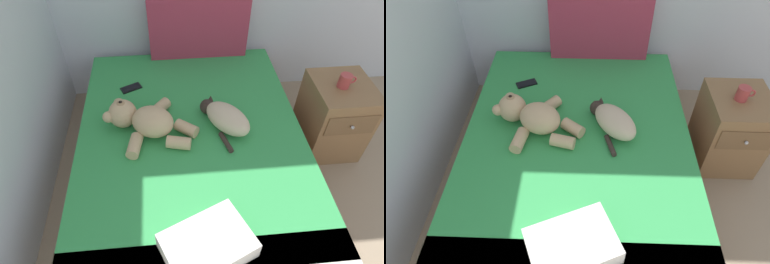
# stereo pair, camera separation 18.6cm
# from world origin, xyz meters

# --- Properties ---
(bed) EXTENTS (1.49, 2.03, 0.45)m
(bed) POSITION_xyz_m (0.99, 3.48, 0.22)
(bed) COLOR olive
(bed) RESTS_ON ground_plane
(patterned_cushion) EXTENTS (0.77, 0.11, 0.49)m
(patterned_cushion) POSITION_xyz_m (1.13, 4.42, 0.69)
(patterned_cushion) COLOR #A5334C
(patterned_cushion) RESTS_ON bed
(cat) EXTENTS (0.35, 0.43, 0.15)m
(cat) POSITION_xyz_m (1.21, 3.57, 0.52)
(cat) COLOR #C6B293
(cat) RESTS_ON bed
(teddy_bear) EXTENTS (0.60, 0.49, 0.20)m
(teddy_bear) POSITION_xyz_m (0.69, 3.58, 0.53)
(teddy_bear) COLOR tan
(teddy_bear) RESTS_ON bed
(cell_phone) EXTENTS (0.16, 0.13, 0.01)m
(cell_phone) POSITION_xyz_m (0.59, 4.01, 0.45)
(cell_phone) COLOR black
(cell_phone) RESTS_ON bed
(throw_pillow) EXTENTS (0.48, 0.42, 0.11)m
(throw_pillow) POSITION_xyz_m (0.99, 2.74, 0.50)
(throw_pillow) COLOR white
(throw_pillow) RESTS_ON bed
(nightstand) EXTENTS (0.41, 0.48, 0.57)m
(nightstand) POSITION_xyz_m (2.06, 3.74, 0.29)
(nightstand) COLOR olive
(nightstand) RESTS_ON ground_plane
(mug) EXTENTS (0.12, 0.08, 0.09)m
(mug) POSITION_xyz_m (2.04, 3.74, 0.62)
(mug) COLOR #B23F3F
(mug) RESTS_ON nightstand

